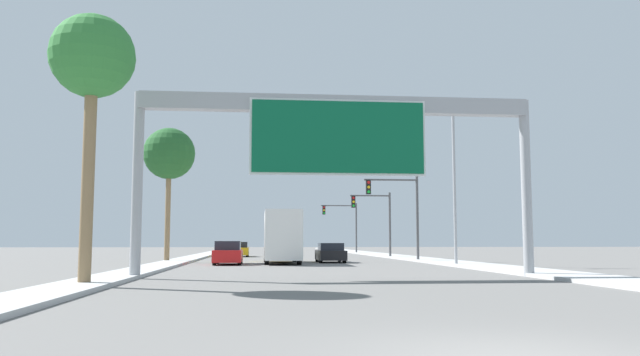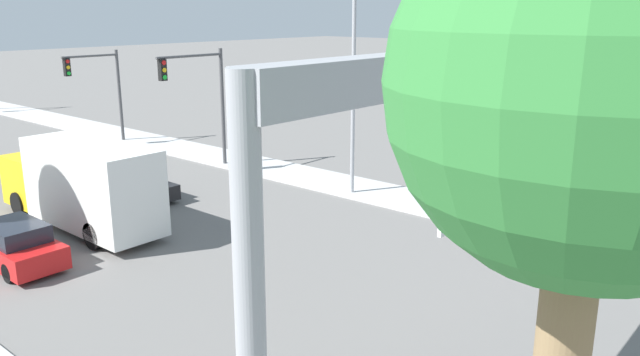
# 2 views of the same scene
# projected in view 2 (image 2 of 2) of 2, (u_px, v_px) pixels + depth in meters

# --- Properties ---
(sidewalk_right) EXTENTS (3.00, 120.00, 0.15)m
(sidewalk_right) POSITION_uv_depth(u_px,v_px,m) (49.00, 119.00, 48.93)
(sidewalk_right) COLOR #B4B4B4
(sidewalk_right) RESTS_ON ground
(sign_gantry) EXTENTS (16.83, 0.73, 7.62)m
(sign_gantry) POSITION_uv_depth(u_px,v_px,m) (520.00, 112.00, 13.92)
(sign_gantry) COLOR #9EA0A5
(sign_gantry) RESTS_ON ground
(car_far_right) EXTENTS (1.85, 4.28, 1.36)m
(car_far_right) POSITION_uv_depth(u_px,v_px,m) (136.00, 185.00, 28.21)
(car_far_right) COLOR black
(car_far_right) RESTS_ON ground
(car_mid_right) EXTENTS (1.77, 4.35, 1.50)m
(car_mid_right) POSITION_uv_depth(u_px,v_px,m) (14.00, 245.00, 20.86)
(car_mid_right) COLOR red
(car_mid_right) RESTS_ON ground
(truck_box_primary) EXTENTS (2.34, 8.83, 3.48)m
(truck_box_primary) POSITION_uv_depth(u_px,v_px,m) (82.00, 184.00, 24.23)
(truck_box_primary) COLOR yellow
(truck_box_primary) RESTS_ON ground
(traffic_light_near_intersection) EXTENTS (4.12, 0.32, 6.37)m
(traffic_light_near_intersection) POSITION_uv_depth(u_px,v_px,m) (203.00, 91.00, 32.34)
(traffic_light_near_intersection) COLOR #4C4C4F
(traffic_light_near_intersection) RESTS_ON ground
(traffic_light_mid_block) EXTENTS (3.74, 0.32, 5.91)m
(traffic_light_mid_block) POSITION_uv_depth(u_px,v_px,m) (102.00, 83.00, 38.78)
(traffic_light_mid_block) COLOR #4C4C4F
(traffic_light_mid_block) RESTS_ON ground
(palm_tree_foreground) EXTENTS (2.87, 2.87, 9.24)m
(palm_tree_foreground) POSITION_uv_depth(u_px,v_px,m) (589.00, 115.00, 4.28)
(palm_tree_foreground) COLOR #8C704C
(palm_tree_foreground) RESTS_ON ground
(street_lamp_right) EXTENTS (2.46, 0.28, 9.62)m
(street_lamp_right) POSITION_uv_depth(u_px,v_px,m) (350.00, 74.00, 27.29)
(street_lamp_right) COLOR #9EA0A5
(street_lamp_right) RESTS_ON ground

